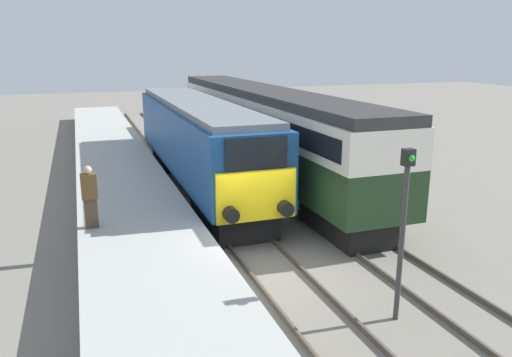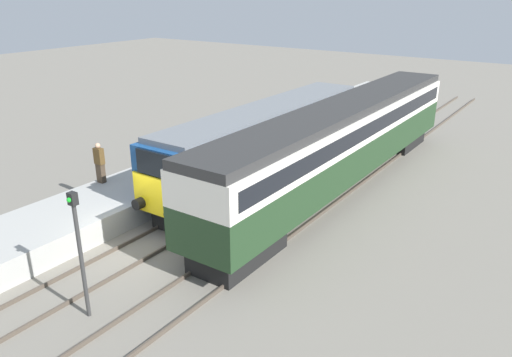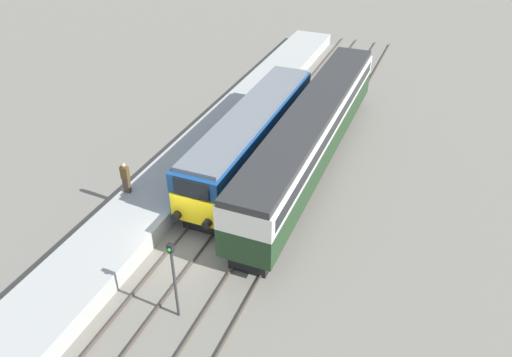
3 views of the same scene
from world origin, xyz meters
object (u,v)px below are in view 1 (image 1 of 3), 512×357
locomotive (198,140)px  passenger_carriage (262,123)px  signal_post (403,222)px  person_on_platform (90,197)px

locomotive → passenger_carriage: size_ratio=0.73×
passenger_carriage → signal_post: (-1.70, -13.51, -0.18)m
signal_post → passenger_carriage: bearing=82.8°
person_on_platform → signal_post: 8.59m
passenger_carriage → person_on_platform: bearing=-136.1°
passenger_carriage → person_on_platform: (-8.03, -7.73, -0.64)m
locomotive → signal_post: 12.33m
person_on_platform → signal_post: (6.33, -5.78, 0.45)m
passenger_carriage → signal_post: 13.62m
locomotive → person_on_platform: (-4.63, -6.42, -0.25)m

